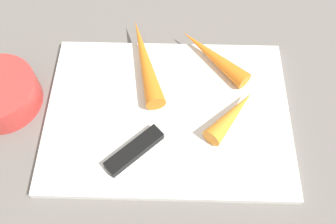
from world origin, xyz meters
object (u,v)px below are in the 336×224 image
at_px(carrot_longest, 145,60).
at_px(carrot_shortest, 232,115).
at_px(knife, 142,145).
at_px(carrot_medium, 213,56).
at_px(cutting_board, 168,114).

bearing_deg(carrot_longest, carrot_shortest, -140.70).
relative_size(carrot_longest, carrot_shortest, 1.67).
distance_m(knife, carrot_longest, 0.14).
relative_size(carrot_medium, carrot_longest, 0.81).
height_order(carrot_medium, carrot_longest, carrot_longest).
xyz_separation_m(knife, carrot_medium, (0.10, 0.15, 0.01)).
bearing_deg(carrot_medium, knife, 100.93).
relative_size(carrot_medium, carrot_shortest, 1.35).
bearing_deg(carrot_longest, knife, 166.61).
relative_size(cutting_board, carrot_shortest, 3.64).
distance_m(knife, carrot_medium, 0.18).
bearing_deg(carrot_shortest, cutting_board, 122.88).
distance_m(carrot_medium, carrot_longest, 0.11).
bearing_deg(carrot_shortest, knife, 149.30).
relative_size(cutting_board, knife, 2.24).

